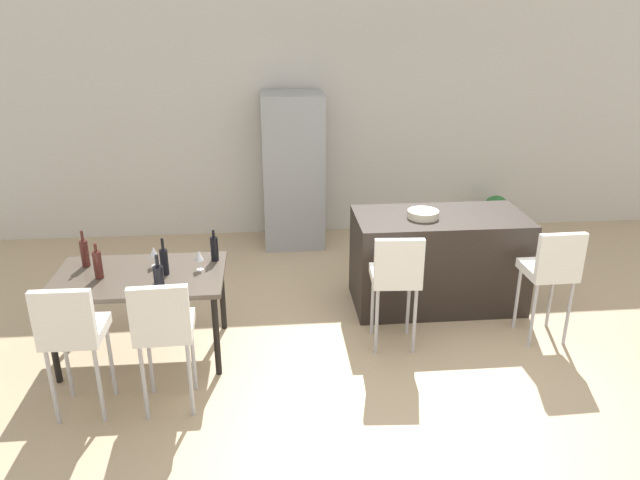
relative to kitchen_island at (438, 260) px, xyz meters
The scene contains 18 objects.
ground_plane 1.12m from the kitchen_island, 124.79° to the right, with size 10.00×10.00×0.00m, color tan.
back_wall 2.49m from the kitchen_island, 104.81° to the left, with size 10.00×0.12×2.90m, color beige.
kitchen_island is the anchor object (origin of this frame).
bar_chair_left 1.01m from the kitchen_island, 126.91° to the right, with size 0.42×0.42×1.05m.
bar_chair_middle 1.11m from the kitchen_island, 46.06° to the right, with size 0.41×0.41×1.05m.
dining_table 2.79m from the kitchen_island, 165.59° to the right, with size 1.37×0.85×0.74m.
dining_chair_near 3.36m from the kitchen_island, 153.76° to the right, with size 0.41×0.41×1.05m.
dining_chair_far 2.82m from the kitchen_island, 148.15° to the right, with size 0.42×0.42×1.05m.
wine_bottle_end 2.71m from the kitchen_island, 157.23° to the right, with size 0.08×0.08×0.31m.
wine_bottle_inner 2.18m from the kitchen_island, 167.70° to the right, with size 0.07×0.07×0.27m.
wine_bottle_middle 2.61m from the kitchen_island, 164.06° to the right, with size 0.07×0.07×0.31m.
wine_bottle_near 3.11m from the kitchen_island, 166.29° to the right, with size 0.07×0.07×0.30m.
wine_bottle_right 3.23m from the kitchen_island, behind, with size 0.07×0.07×0.32m.
wine_glass_left 2.34m from the kitchen_island, 163.75° to the right, with size 0.07×0.07×0.17m.
wine_glass_far 2.68m from the kitchen_island, 168.39° to the right, with size 0.07×0.07×0.17m.
refrigerator 2.26m from the kitchen_island, 126.72° to the left, with size 0.72×0.68×1.84m, color #939699.
fruit_bowl 0.53m from the kitchen_island, 168.02° to the right, with size 0.29×0.29×0.07m, color beige.
potted_plant 2.17m from the kitchen_island, 54.47° to the left, with size 0.32×0.32×0.53m.
Camera 1 is at (-1.04, -4.36, 2.78)m, focal length 33.41 mm.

